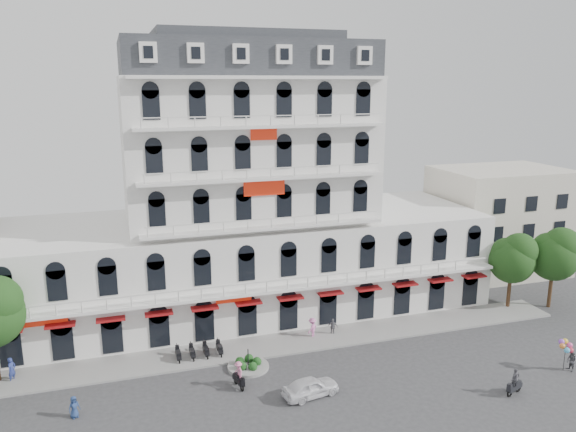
% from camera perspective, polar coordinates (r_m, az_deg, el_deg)
% --- Properties ---
extents(ground, '(120.00, 120.00, 0.00)m').
position_cam_1_polar(ground, '(40.70, 2.37, -18.44)').
color(ground, '#38383A').
rests_on(ground, ground).
extents(sidewalk, '(53.00, 4.00, 0.16)m').
position_cam_1_polar(sidewalk, '(48.15, -1.35, -12.96)').
color(sidewalk, gray).
rests_on(sidewalk, ground).
extents(main_building, '(45.00, 15.00, 25.80)m').
position_cam_1_polar(main_building, '(53.10, -4.11, 0.87)').
color(main_building, silver).
rests_on(main_building, ground).
extents(flank_building_east, '(14.00, 10.00, 12.00)m').
position_cam_1_polar(flank_building_east, '(68.89, 20.57, -0.42)').
color(flank_building_east, beige).
rests_on(flank_building_east, ground).
extents(traffic_island, '(3.20, 3.20, 1.60)m').
position_cam_1_polar(traffic_island, '(44.82, -4.06, -14.87)').
color(traffic_island, gray).
rests_on(traffic_island, ground).
extents(parked_scooter_row, '(4.40, 1.80, 1.10)m').
position_cam_1_polar(parked_scooter_row, '(46.84, -8.99, -14.04)').
color(parked_scooter_row, black).
rests_on(parked_scooter_row, ground).
extents(tree_east_inner, '(4.40, 4.37, 7.57)m').
position_cam_1_polar(tree_east_inner, '(57.94, 21.88, -3.87)').
color(tree_east_inner, '#382314').
rests_on(tree_east_inner, ground).
extents(tree_east_outer, '(4.65, 4.65, 8.05)m').
position_cam_1_polar(tree_east_outer, '(59.72, 25.49, -3.38)').
color(tree_east_outer, '#382314').
rests_on(tree_east_outer, ground).
extents(parked_car, '(4.32, 2.36, 1.39)m').
position_cam_1_polar(parked_car, '(41.10, 2.31, -16.96)').
color(parked_car, white).
rests_on(parked_car, ground).
extents(rider_northeast, '(1.64, 0.84, 1.99)m').
position_cam_1_polar(rider_northeast, '(44.14, 22.06, -15.35)').
color(rider_northeast, black).
rests_on(rider_northeast, ground).
extents(rider_center, '(0.77, 1.69, 2.04)m').
position_cam_1_polar(rider_center, '(42.03, -5.04, -15.69)').
color(rider_center, black).
rests_on(rider_center, ground).
extents(pedestrian_left, '(0.88, 0.77, 1.52)m').
position_cam_1_polar(pedestrian_left, '(41.27, -20.90, -17.68)').
color(pedestrian_left, navy).
rests_on(pedestrian_left, ground).
extents(pedestrian_mid, '(0.95, 0.73, 1.50)m').
position_cam_1_polar(pedestrian_mid, '(49.90, 4.58, -11.16)').
color(pedestrian_mid, slate).
rests_on(pedestrian_mid, ground).
extents(pedestrian_right, '(1.33, 1.27, 1.81)m').
position_cam_1_polar(pedestrian_right, '(49.20, 2.49, -11.30)').
color(pedestrian_right, pink).
rests_on(pedestrian_right, ground).
extents(pedestrian_far, '(0.75, 0.84, 1.93)m').
position_cam_1_polar(pedestrian_far, '(47.15, -26.25, -13.85)').
color(pedestrian_far, navy).
rests_on(pedestrian_far, ground).
extents(balloon_vendor, '(1.27, 1.21, 2.45)m').
position_cam_1_polar(balloon_vendor, '(48.85, 26.67, -12.51)').
color(balloon_vendor, '#54545B').
rests_on(balloon_vendor, ground).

